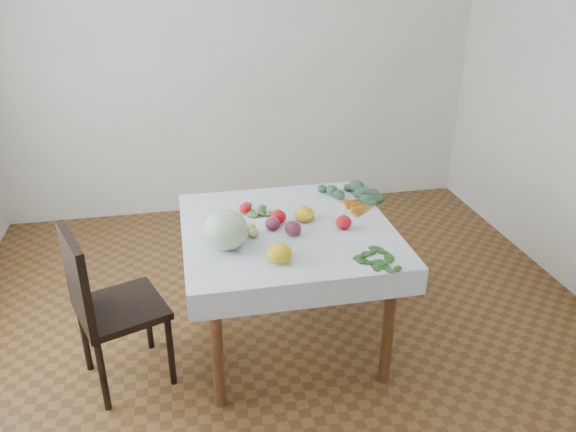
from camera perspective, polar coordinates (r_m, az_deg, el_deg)
name	(u,v)px	position (r m, az deg, el deg)	size (l,w,h in m)	color
ground	(288,340)	(3.44, -0.04, -12.49)	(4.00, 4.00, 0.00)	brown
back_wall	(238,53)	(4.75, -5.08, 16.15)	(4.00, 0.04, 2.70)	white
table	(288,244)	(3.08, -0.04, -2.85)	(1.00, 1.00, 0.75)	brown
tablecloth	(288,228)	(3.03, -0.04, -1.20)	(1.12, 1.12, 0.01)	white
chair	(103,300)	(2.99, -18.32, -8.14)	(0.53, 0.53, 0.91)	black
cabbage	(226,230)	(2.80, -6.32, -1.41)	(0.22, 0.22, 0.20)	beige
tomato_a	(245,209)	(3.18, -4.36, 0.74)	(0.07, 0.07, 0.06)	red
tomato_b	(304,213)	(3.11, 1.66, 0.28)	(0.08, 0.08, 0.07)	red
tomato_c	(278,217)	(3.06, -1.01, -0.08)	(0.09, 0.09, 0.08)	red
tomato_d	(344,222)	(3.01, 5.69, -0.64)	(0.08, 0.08, 0.07)	red
heirloom_back	(304,214)	(3.08, 1.68, 0.17)	(0.11, 0.11, 0.08)	yellow
heirloom_front	(279,253)	(2.69, -0.90, -3.78)	(0.13, 0.13, 0.09)	yellow
onion_a	(272,223)	(2.99, -1.59, -0.76)	(0.08, 0.08, 0.07)	#54182F
onion_b	(293,228)	(2.93, 0.54, -1.26)	(0.09, 0.09, 0.07)	#54182F
tomatillo_cluster	(247,233)	(2.92, -4.18, -1.72)	(0.13, 0.12, 0.05)	#B5C572
carrot_bunch	(361,205)	(3.29, 7.44, 1.12)	(0.18, 0.22, 0.03)	orange
kale_bunch	(347,194)	(3.40, 5.99, 2.22)	(0.37, 0.28, 0.05)	#375B42
basil_bunch	(375,260)	(2.73, 8.84, -4.48)	(0.27, 0.23, 0.01)	#23571B
dill_bunch	(261,209)	(3.22, -2.77, 0.73)	(0.23, 0.20, 0.02)	#4B7A38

